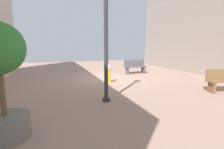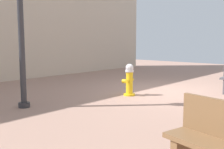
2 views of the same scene
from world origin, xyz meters
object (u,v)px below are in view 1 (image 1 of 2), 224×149
(fire_hydrant, at_px, (109,74))
(planter_tree, at_px, (0,72))
(bench_near, at_px, (135,67))
(street_lamp, at_px, (106,30))

(fire_hydrant, bearing_deg, planter_tree, 50.58)
(fire_hydrant, height_order, planter_tree, planter_tree)
(bench_near, relative_size, street_lamp, 0.40)
(bench_near, bearing_deg, street_lamp, 54.30)
(street_lamp, bearing_deg, bench_near, -125.70)
(fire_hydrant, distance_m, street_lamp, 3.62)
(bench_near, xyz_separation_m, street_lamp, (3.72, 5.17, 1.95))
(street_lamp, bearing_deg, fire_hydrant, -109.62)
(fire_hydrant, relative_size, street_lamp, 0.24)
(fire_hydrant, bearing_deg, bench_near, -139.42)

